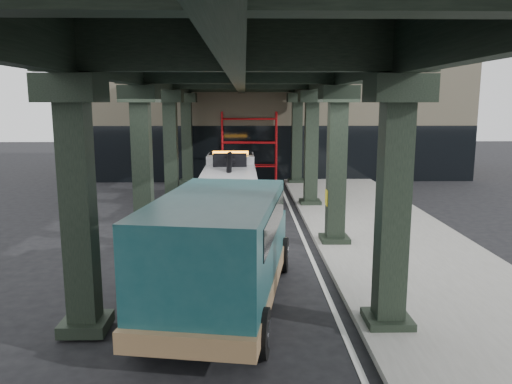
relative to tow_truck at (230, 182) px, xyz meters
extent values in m
plane|color=black|center=(0.88, -7.46, -1.20)|extent=(90.00, 90.00, 0.00)
cube|color=gray|center=(5.38, -5.46, -1.13)|extent=(5.00, 40.00, 0.15)
cube|color=silver|center=(2.58, -5.46, -1.19)|extent=(0.12, 38.00, 0.01)
cube|color=black|center=(3.48, -11.46, 1.30)|extent=(0.55, 0.55, 5.00)
cube|color=black|center=(3.48, -11.46, 3.55)|extent=(1.10, 1.10, 0.50)
cube|color=black|center=(3.48, -11.46, -1.02)|extent=(0.90, 0.90, 0.24)
cube|color=black|center=(3.48, -5.46, 1.30)|extent=(0.55, 0.55, 5.00)
cube|color=black|center=(3.48, -5.46, 3.55)|extent=(1.10, 1.10, 0.50)
cube|color=black|center=(3.48, -5.46, -1.02)|extent=(0.90, 0.90, 0.24)
cube|color=black|center=(3.48, 0.54, 1.30)|extent=(0.55, 0.55, 5.00)
cube|color=black|center=(3.48, 0.54, 3.55)|extent=(1.10, 1.10, 0.50)
cube|color=black|center=(3.48, 0.54, -1.02)|extent=(0.90, 0.90, 0.24)
cube|color=black|center=(3.48, 6.54, 1.30)|extent=(0.55, 0.55, 5.00)
cube|color=black|center=(3.48, 6.54, 3.55)|extent=(1.10, 1.10, 0.50)
cube|color=black|center=(3.48, 6.54, -1.02)|extent=(0.90, 0.90, 0.24)
cube|color=black|center=(-2.52, -11.46, 1.30)|extent=(0.55, 0.55, 5.00)
cube|color=black|center=(-2.52, -11.46, 3.55)|extent=(1.10, 1.10, 0.50)
cube|color=black|center=(-2.52, -11.46, -1.02)|extent=(0.90, 0.90, 0.24)
cube|color=black|center=(-2.52, -5.46, 1.30)|extent=(0.55, 0.55, 5.00)
cube|color=black|center=(-2.52, -5.46, 3.55)|extent=(1.10, 1.10, 0.50)
cube|color=black|center=(-2.52, -5.46, -1.02)|extent=(0.90, 0.90, 0.24)
cube|color=black|center=(-2.52, 0.54, 1.30)|extent=(0.55, 0.55, 5.00)
cube|color=black|center=(-2.52, 0.54, 3.55)|extent=(1.10, 1.10, 0.50)
cube|color=black|center=(-2.52, 0.54, -1.02)|extent=(0.90, 0.90, 0.24)
cube|color=black|center=(-2.52, 6.54, 1.30)|extent=(0.55, 0.55, 5.00)
cube|color=black|center=(-2.52, 6.54, 3.55)|extent=(1.10, 1.10, 0.50)
cube|color=black|center=(-2.52, 6.54, -1.02)|extent=(0.90, 0.90, 0.24)
cube|color=black|center=(3.48, -5.46, 4.35)|extent=(0.35, 32.00, 1.10)
cube|color=black|center=(-2.52, -5.46, 4.35)|extent=(0.35, 32.00, 1.10)
cube|color=black|center=(0.48, -5.46, 4.35)|extent=(0.35, 32.00, 1.10)
cube|color=black|center=(0.48, -5.46, 5.05)|extent=(7.40, 32.00, 0.30)
cube|color=#C6B793|center=(2.88, 12.54, 2.80)|extent=(22.00, 10.00, 8.00)
cylinder|color=red|center=(-0.62, 7.44, 0.80)|extent=(0.08, 0.08, 4.00)
cylinder|color=red|center=(-0.62, 6.64, 0.80)|extent=(0.08, 0.08, 4.00)
cylinder|color=red|center=(2.38, 7.44, 0.80)|extent=(0.08, 0.08, 4.00)
cylinder|color=red|center=(2.38, 6.64, 0.80)|extent=(0.08, 0.08, 4.00)
cylinder|color=red|center=(0.88, 7.44, -0.20)|extent=(3.00, 0.08, 0.08)
cylinder|color=red|center=(0.88, 7.44, 1.10)|extent=(3.00, 0.08, 0.08)
cylinder|color=red|center=(0.88, 7.44, 2.40)|extent=(3.00, 0.08, 0.08)
cube|color=black|center=(0.00, -0.46, -0.58)|extent=(0.93, 6.67, 0.22)
cube|color=silver|center=(-0.01, 1.80, 0.18)|extent=(2.10, 2.15, 1.60)
cube|color=silver|center=(-0.02, 2.74, -0.27)|extent=(2.09, 0.64, 0.80)
cube|color=black|center=(-0.01, 2.03, 0.62)|extent=(1.96, 1.17, 0.76)
cube|color=silver|center=(0.01, -1.48, 0.00)|extent=(2.16, 4.46, 1.24)
cube|color=orange|center=(-0.01, 1.63, 1.07)|extent=(1.60, 0.26, 0.14)
cube|color=black|center=(0.00, 0.29, 0.89)|extent=(1.43, 0.54, 0.53)
cylinder|color=black|center=(0.01, -1.31, 0.67)|extent=(0.23, 3.11, 1.19)
cube|color=black|center=(0.02, -3.75, -0.89)|extent=(0.27, 1.25, 0.16)
cube|color=black|center=(0.03, -4.37, -0.93)|extent=(1.42, 0.23, 0.16)
cylinder|color=black|center=(-0.99, 2.07, -0.71)|extent=(0.32, 0.98, 0.98)
cylinder|color=silver|center=(-0.99, 2.07, -0.71)|extent=(0.35, 0.54, 0.54)
cylinder|color=black|center=(0.97, 2.08, -0.71)|extent=(0.32, 0.98, 0.98)
cylinder|color=silver|center=(0.97, 2.08, -0.71)|extent=(0.35, 0.54, 0.54)
cylinder|color=black|center=(-0.97, -0.87, -0.71)|extent=(0.32, 0.98, 0.98)
cylinder|color=silver|center=(-0.97, -0.87, -0.71)|extent=(0.35, 0.54, 0.54)
cylinder|color=black|center=(0.98, -0.86, -0.71)|extent=(0.32, 0.98, 0.98)
cylinder|color=silver|center=(0.98, -0.86, -0.71)|extent=(0.35, 0.54, 0.54)
cylinder|color=black|center=(-0.97, -2.02, -0.71)|extent=(0.32, 0.98, 0.98)
cylinder|color=silver|center=(-0.97, -2.02, -0.71)|extent=(0.35, 0.54, 0.54)
cylinder|color=black|center=(0.99, -2.01, -0.71)|extent=(0.32, 0.98, 0.98)
cylinder|color=silver|center=(0.99, -2.01, -0.71)|extent=(0.35, 0.54, 0.54)
cube|color=#123E43|center=(0.54, -7.69, -0.15)|extent=(2.44, 1.56, 1.00)
cube|color=#123E43|center=(0.06, -10.71, 0.30)|extent=(3.09, 5.30, 2.16)
cube|color=olive|center=(0.13, -10.27, -0.59)|extent=(3.32, 6.51, 0.39)
cube|color=black|center=(0.47, -8.13, 0.74)|extent=(2.21, 0.81, 0.92)
cube|color=black|center=(0.11, -10.38, 0.85)|extent=(2.96, 4.32, 0.61)
cube|color=silver|center=(0.63, -7.11, -0.59)|extent=(2.21, 0.48, 0.33)
cylinder|color=black|center=(-0.56, -7.57, -0.73)|extent=(0.45, 0.97, 0.93)
cylinder|color=silver|center=(-0.56, -7.57, -0.73)|extent=(0.43, 0.56, 0.51)
cylinder|color=black|center=(1.63, -7.92, -0.73)|extent=(0.45, 0.97, 0.93)
cylinder|color=silver|center=(1.63, -7.92, -0.73)|extent=(0.43, 0.56, 0.51)
cylinder|color=black|center=(-1.30, -12.17, -0.73)|extent=(0.45, 0.97, 0.93)
cylinder|color=silver|center=(-1.30, -12.17, -0.73)|extent=(0.43, 0.56, 0.51)
cylinder|color=black|center=(0.89, -12.52, -0.73)|extent=(0.45, 0.97, 0.93)
cylinder|color=silver|center=(0.89, -12.52, -0.73)|extent=(0.43, 0.56, 0.51)
camera|label=1|loc=(0.64, -20.78, 3.30)|focal=35.00mm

